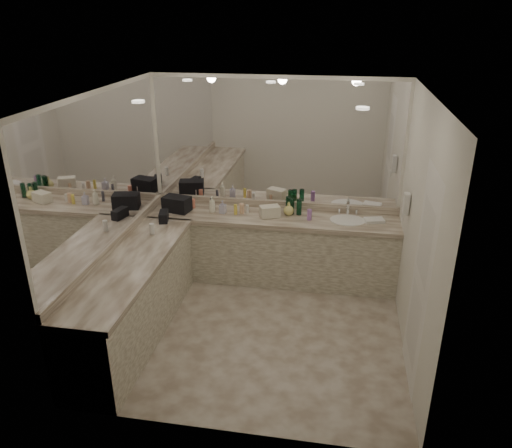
% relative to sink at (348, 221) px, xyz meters
% --- Properties ---
extents(floor, '(3.20, 3.20, 0.00)m').
position_rel_sink_xyz_m(floor, '(-0.95, -1.20, -0.90)').
color(floor, '#BDB1A2').
rests_on(floor, ground).
extents(ceiling, '(3.20, 3.20, 0.00)m').
position_rel_sink_xyz_m(ceiling, '(-0.95, -1.20, 1.71)').
color(ceiling, white).
rests_on(ceiling, floor).
extents(wall_back, '(3.20, 0.02, 2.60)m').
position_rel_sink_xyz_m(wall_back, '(-0.95, 0.30, 0.41)').
color(wall_back, silver).
rests_on(wall_back, floor).
extents(wall_left, '(0.02, 3.00, 2.60)m').
position_rel_sink_xyz_m(wall_left, '(-2.55, -1.20, 0.41)').
color(wall_left, silver).
rests_on(wall_left, floor).
extents(wall_right, '(0.02, 3.00, 2.60)m').
position_rel_sink_xyz_m(wall_right, '(0.65, -1.20, 0.41)').
color(wall_right, silver).
rests_on(wall_right, floor).
extents(vanity_back_base, '(3.20, 0.60, 0.84)m').
position_rel_sink_xyz_m(vanity_back_base, '(-0.95, 0.00, -0.48)').
color(vanity_back_base, beige).
rests_on(vanity_back_base, floor).
extents(vanity_back_top, '(3.20, 0.64, 0.06)m').
position_rel_sink_xyz_m(vanity_back_top, '(-0.95, -0.01, -0.03)').
color(vanity_back_top, beige).
rests_on(vanity_back_top, vanity_back_base).
extents(vanity_left_base, '(0.60, 2.40, 0.84)m').
position_rel_sink_xyz_m(vanity_left_base, '(-2.25, -1.50, -0.48)').
color(vanity_left_base, beige).
rests_on(vanity_left_base, floor).
extents(vanity_left_top, '(0.64, 2.42, 0.06)m').
position_rel_sink_xyz_m(vanity_left_top, '(-2.24, -1.50, -0.03)').
color(vanity_left_top, beige).
rests_on(vanity_left_top, vanity_left_base).
extents(backsplash_back, '(3.20, 0.04, 0.10)m').
position_rel_sink_xyz_m(backsplash_back, '(-0.95, 0.28, 0.05)').
color(backsplash_back, beige).
rests_on(backsplash_back, vanity_back_top).
extents(backsplash_left, '(0.04, 3.00, 0.10)m').
position_rel_sink_xyz_m(backsplash_left, '(-2.53, -1.20, 0.05)').
color(backsplash_left, beige).
rests_on(backsplash_left, vanity_left_top).
extents(mirror_back, '(3.12, 0.01, 1.55)m').
position_rel_sink_xyz_m(mirror_back, '(-0.95, 0.29, 0.88)').
color(mirror_back, white).
rests_on(mirror_back, wall_back).
extents(mirror_left, '(0.01, 2.92, 1.55)m').
position_rel_sink_xyz_m(mirror_left, '(-2.54, -1.20, 0.88)').
color(mirror_left, white).
rests_on(mirror_left, wall_left).
extents(sink, '(0.44, 0.44, 0.03)m').
position_rel_sink_xyz_m(sink, '(0.00, 0.00, 0.00)').
color(sink, white).
rests_on(sink, vanity_back_top).
extents(faucet, '(0.24, 0.16, 0.14)m').
position_rel_sink_xyz_m(faucet, '(0.00, 0.21, 0.07)').
color(faucet, silver).
rests_on(faucet, vanity_back_top).
extents(wall_phone, '(0.06, 0.10, 0.24)m').
position_rel_sink_xyz_m(wall_phone, '(0.61, -0.50, 0.46)').
color(wall_phone, white).
rests_on(wall_phone, wall_right).
extents(door, '(0.02, 0.82, 2.10)m').
position_rel_sink_xyz_m(door, '(0.64, -1.70, 0.16)').
color(door, white).
rests_on(door, wall_right).
extents(black_toiletry_bag, '(0.38, 0.28, 0.19)m').
position_rel_sink_xyz_m(black_toiletry_bag, '(-2.19, -0.05, 0.10)').
color(black_toiletry_bag, black).
rests_on(black_toiletry_bag, vanity_back_top).
extents(black_bag_spill, '(0.15, 0.24, 0.12)m').
position_rel_sink_xyz_m(black_bag_spill, '(-2.25, -0.40, 0.07)').
color(black_bag_spill, black).
rests_on(black_bag_spill, vanity_left_top).
extents(cream_cosmetic_case, '(0.28, 0.23, 0.14)m').
position_rel_sink_xyz_m(cream_cosmetic_case, '(-0.97, -0.04, 0.07)').
color(cream_cosmetic_case, beige).
rests_on(cream_cosmetic_case, vanity_back_top).
extents(hand_towel, '(0.26, 0.21, 0.04)m').
position_rel_sink_xyz_m(hand_towel, '(0.32, 0.01, 0.02)').
color(hand_towel, white).
rests_on(hand_towel, vanity_back_top).
extents(lotion_left, '(0.06, 0.06, 0.13)m').
position_rel_sink_xyz_m(lotion_left, '(-2.25, -0.81, 0.07)').
color(lotion_left, white).
rests_on(lotion_left, vanity_left_top).
extents(soap_bottle_a, '(0.09, 0.09, 0.21)m').
position_rel_sink_xyz_m(soap_bottle_a, '(-1.73, -0.00, 0.11)').
color(soap_bottle_a, white).
rests_on(soap_bottle_a, vanity_back_top).
extents(soap_bottle_b, '(0.09, 0.09, 0.17)m').
position_rel_sink_xyz_m(soap_bottle_b, '(-1.59, -0.02, 0.09)').
color(soap_bottle_b, silver).
rests_on(soap_bottle_b, vanity_back_top).
extents(soap_bottle_c, '(0.15, 0.15, 0.17)m').
position_rel_sink_xyz_m(soap_bottle_c, '(-0.75, 0.06, 0.09)').
color(soap_bottle_c, '#D6CC72').
rests_on(soap_bottle_c, vanity_back_top).
extents(green_bottle_0, '(0.07, 0.07, 0.21)m').
position_rel_sink_xyz_m(green_bottle_0, '(-0.76, 0.15, 0.11)').
color(green_bottle_0, '#135231').
rests_on(green_bottle_0, vanity_back_top).
extents(green_bottle_1, '(0.06, 0.06, 0.20)m').
position_rel_sink_xyz_m(green_bottle_1, '(-0.71, 0.11, 0.11)').
color(green_bottle_1, '#135231').
rests_on(green_bottle_1, vanity_back_top).
extents(green_bottle_2, '(0.06, 0.06, 0.21)m').
position_rel_sink_xyz_m(green_bottle_2, '(-0.62, 0.09, 0.11)').
color(green_bottle_2, '#135231').
rests_on(green_bottle_2, vanity_back_top).
extents(amenity_bottle_0, '(0.04, 0.04, 0.11)m').
position_rel_sink_xyz_m(amenity_bottle_0, '(-1.28, 0.05, 0.06)').
color(amenity_bottle_0, white).
rests_on(amenity_bottle_0, vanity_back_top).
extents(amenity_bottle_1, '(0.04, 0.04, 0.14)m').
position_rel_sink_xyz_m(amenity_bottle_1, '(-1.77, 0.13, 0.08)').
color(amenity_bottle_1, '#3F3F4C').
rests_on(amenity_bottle_1, vanity_back_top).
extents(amenity_bottle_2, '(0.04, 0.04, 0.08)m').
position_rel_sink_xyz_m(amenity_bottle_2, '(-1.04, 0.02, 0.04)').
color(amenity_bottle_2, '#E0B28C').
rests_on(amenity_bottle_2, vanity_back_top).
extents(amenity_bottle_3, '(0.06, 0.06, 0.12)m').
position_rel_sink_xyz_m(amenity_bottle_3, '(-2.02, 0.10, 0.07)').
color(amenity_bottle_3, '#E57F66').
rests_on(amenity_bottle_3, vanity_back_top).
extents(amenity_bottle_4, '(0.06, 0.06, 0.14)m').
position_rel_sink_xyz_m(amenity_bottle_4, '(-0.47, -0.06, 0.07)').
color(amenity_bottle_4, '#9966B2').
rests_on(amenity_bottle_4, vanity_back_top).
extents(amenity_bottle_5, '(0.06, 0.06, 0.10)m').
position_rel_sink_xyz_m(amenity_bottle_5, '(-2.11, 0.01, 0.05)').
color(amenity_bottle_5, white).
rests_on(amenity_bottle_5, vanity_back_top).
extents(amenity_bottle_6, '(0.06, 0.06, 0.13)m').
position_rel_sink_xyz_m(amenity_bottle_6, '(-1.35, 0.02, 0.07)').
color(amenity_bottle_6, '#E0B28C').
rests_on(amenity_bottle_6, vanity_back_top).
extents(amenity_bottle_7, '(0.04, 0.04, 0.13)m').
position_rel_sink_xyz_m(amenity_bottle_7, '(-1.42, -0.03, 0.07)').
color(amenity_bottle_7, '#F2D84C').
rests_on(amenity_bottle_7, vanity_back_top).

